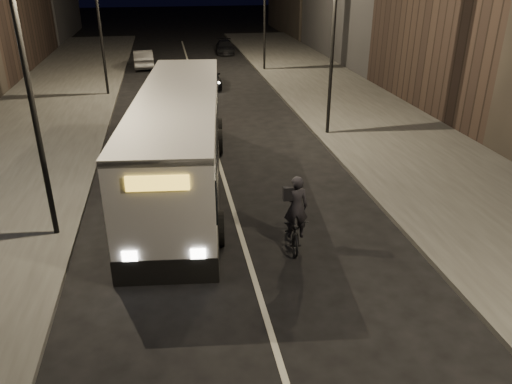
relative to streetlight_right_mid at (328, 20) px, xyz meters
name	(u,v)px	position (x,y,z in m)	size (l,w,h in m)	color
ground	(259,295)	(-5.33, -12.00, -5.36)	(180.00, 180.00, 0.00)	black
sidewalk_right	(368,119)	(3.17, 2.00, -5.28)	(7.00, 70.00, 0.16)	#343432
sidewalk_left	(31,137)	(-13.83, 2.00, -5.28)	(7.00, 70.00, 0.16)	#343432
streetlight_right_mid	(328,20)	(0.00, 0.00, 0.00)	(1.20, 0.44, 8.12)	black
streetlight_left_near	(34,60)	(-10.66, -8.00, 0.00)	(1.20, 0.44, 8.12)	black
streetlight_left_far	(102,6)	(-10.66, 10.00, 0.00)	(1.20, 0.44, 8.12)	black
city_bus	(180,136)	(-6.93, -4.65, -3.44)	(4.20, 13.28, 3.52)	silver
cyclist_on_bicycle	(294,223)	(-3.88, -9.77, -4.59)	(0.92, 2.07, 2.31)	black
car_near	(207,76)	(-4.53, 11.60, -4.66)	(1.66, 4.12, 1.40)	black
car_mid	(143,59)	(-8.93, 18.99, -4.66)	(1.48, 4.23, 1.39)	#3E3F41
car_far	(225,47)	(-1.73, 24.60, -4.80)	(1.57, 3.87, 1.12)	black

